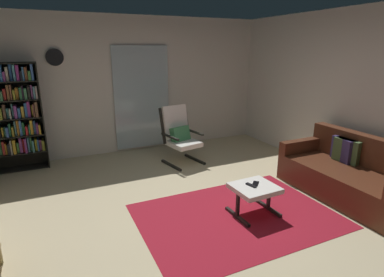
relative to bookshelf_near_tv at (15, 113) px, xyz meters
name	(u,v)px	position (x,y,z in m)	size (l,w,h in m)	color
ground_plane	(199,214)	(2.07, -2.64, -0.97)	(7.02, 7.02, 0.00)	beige
wall_back	(134,85)	(2.07, 0.26, 0.33)	(5.60, 0.06, 2.60)	silver
wall_right	(361,97)	(4.77, -2.64, 0.33)	(0.06, 6.00, 2.60)	silver
glass_door_panel	(142,98)	(2.21, 0.19, 0.08)	(1.10, 0.01, 2.00)	silver
area_rug	(237,216)	(2.48, -2.90, -0.97)	(2.37, 1.70, 0.01)	maroon
bookshelf_near_tv	(15,113)	(0.00, 0.00, 0.00)	(0.83, 0.30, 1.79)	black
leather_sofa	(350,175)	(4.22, -3.06, -0.67)	(0.88, 1.83, 0.83)	#572B19
lounge_armchair	(180,133)	(2.58, -0.83, -0.44)	(0.68, 0.75, 1.02)	black
ottoman	(254,191)	(2.69, -2.93, -0.66)	(0.54, 0.50, 0.38)	white
tv_remote	(251,185)	(2.65, -2.91, -0.58)	(0.04, 0.14, 0.02)	black
cell_phone	(256,184)	(2.74, -2.89, -0.59)	(0.07, 0.14, 0.01)	black
wall_clock	(55,57)	(0.71, 0.18, 0.88)	(0.29, 0.03, 0.29)	silver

